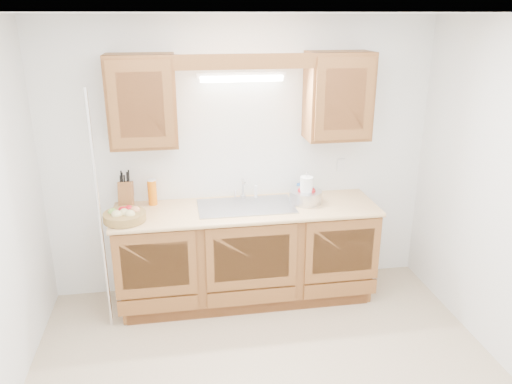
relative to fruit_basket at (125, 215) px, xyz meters
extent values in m
plane|color=white|center=(1.02, -1.05, 1.55)|extent=(3.50, 3.50, 0.00)
cube|color=white|center=(1.02, 0.45, 0.30)|extent=(3.50, 0.02, 2.50)
cube|color=brown|center=(1.02, 0.15, -0.51)|extent=(2.20, 0.60, 0.86)
cube|color=tan|center=(1.02, 0.13, -0.07)|extent=(2.30, 0.63, 0.04)
cube|color=brown|center=(0.19, 0.28, 0.88)|extent=(0.55, 0.33, 0.75)
cube|color=brown|center=(1.85, 0.28, 0.88)|extent=(0.55, 0.33, 0.75)
cube|color=brown|center=(1.02, 0.14, 1.19)|extent=(2.20, 0.05, 0.12)
cylinder|color=white|center=(1.02, 0.35, 1.03)|extent=(0.70, 0.05, 0.05)
cube|color=white|center=(1.02, 0.38, 1.06)|extent=(0.76, 0.06, 0.05)
cube|color=#9E9EA3|center=(1.02, 0.15, -0.04)|extent=(0.84, 0.46, 0.01)
cube|color=#9E9EA3|center=(0.81, 0.15, -0.13)|extent=(0.39, 0.40, 0.16)
cube|color=#9E9EA3|center=(1.23, 0.15, -0.13)|extent=(0.39, 0.40, 0.16)
cylinder|color=silver|center=(1.02, 0.35, -0.03)|extent=(0.06, 0.06, 0.04)
cylinder|color=silver|center=(1.02, 0.35, 0.05)|extent=(0.02, 0.02, 0.16)
cylinder|color=silver|center=(1.02, 0.30, 0.14)|extent=(0.02, 0.12, 0.02)
cylinder|color=white|center=(1.14, 0.35, 0.01)|extent=(0.03, 0.03, 0.12)
cylinder|color=silver|center=(-0.18, -0.12, 0.05)|extent=(0.03, 0.03, 2.00)
cube|color=white|center=(1.97, 0.44, 0.20)|extent=(0.08, 0.01, 0.12)
cylinder|color=olive|center=(0.00, 0.00, -0.01)|extent=(0.45, 0.45, 0.07)
sphere|color=#D8C67F|center=(-0.06, -0.04, 0.02)|extent=(0.09, 0.09, 0.09)
sphere|color=#D8C67F|center=(0.05, -0.05, 0.02)|extent=(0.09, 0.09, 0.09)
sphere|color=tan|center=(0.09, 0.04, 0.02)|extent=(0.08, 0.08, 0.08)
sphere|color=red|center=(-0.02, 0.05, 0.02)|extent=(0.08, 0.08, 0.08)
sphere|color=#72A53F|center=(-0.10, 0.03, 0.02)|extent=(0.08, 0.08, 0.08)
sphere|color=#D8C67F|center=(0.00, -0.01, 0.02)|extent=(0.08, 0.08, 0.08)
sphere|color=red|center=(0.03, 0.08, 0.02)|extent=(0.07, 0.07, 0.07)
cube|color=brown|center=(-0.01, 0.30, 0.07)|extent=(0.13, 0.20, 0.26)
cylinder|color=black|center=(-0.04, 0.28, 0.21)|extent=(0.02, 0.04, 0.10)
cylinder|color=black|center=(-0.01, 0.28, 0.21)|extent=(0.02, 0.04, 0.10)
cylinder|color=black|center=(0.03, 0.28, 0.21)|extent=(0.02, 0.04, 0.10)
cylinder|color=black|center=(-0.03, 0.32, 0.22)|extent=(0.02, 0.04, 0.10)
cylinder|color=black|center=(0.02, 0.32, 0.22)|extent=(0.02, 0.04, 0.10)
cylinder|color=black|center=(-0.04, 0.35, 0.23)|extent=(0.02, 0.04, 0.10)
cylinder|color=black|center=(0.03, 0.35, 0.23)|extent=(0.02, 0.04, 0.10)
cylinder|color=orange|center=(0.22, 0.34, 0.06)|extent=(0.09, 0.09, 0.22)
cylinder|color=white|center=(0.22, 0.34, 0.18)|extent=(0.08, 0.08, 0.01)
imported|color=#2362B0|center=(1.56, 0.34, 0.04)|extent=(0.10, 0.10, 0.17)
cube|color=#CC333F|center=(1.70, 0.39, -0.05)|extent=(0.10, 0.07, 0.01)
cube|color=green|center=(1.70, 0.39, -0.04)|extent=(0.10, 0.07, 0.02)
cylinder|color=silver|center=(1.56, 0.15, -0.04)|extent=(0.14, 0.14, 0.01)
cylinder|color=silver|center=(1.56, 0.15, 0.09)|extent=(0.02, 0.02, 0.28)
cylinder|color=white|center=(1.56, 0.15, 0.08)|extent=(0.14, 0.14, 0.24)
sphere|color=silver|center=(1.56, 0.15, 0.23)|extent=(0.02, 0.02, 0.02)
cylinder|color=silver|center=(1.56, 0.17, 0.01)|extent=(0.34, 0.34, 0.11)
sphere|color=red|center=(1.53, 0.17, 0.06)|extent=(0.08, 0.08, 0.08)
sphere|color=red|center=(1.60, 0.19, 0.06)|extent=(0.08, 0.08, 0.08)
sphere|color=red|center=(1.56, 0.14, 0.06)|extent=(0.08, 0.08, 0.08)
sphere|color=red|center=(1.61, 0.15, 0.06)|extent=(0.08, 0.08, 0.08)
camera|label=1|loc=(0.44, -3.88, 1.55)|focal=35.00mm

